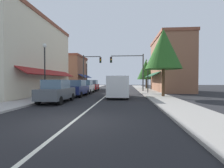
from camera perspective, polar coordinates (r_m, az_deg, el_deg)
The scene contains 19 objects.
ground_plane at distance 24.91m, azimuth -0.35°, elevation -2.70°, with size 80.00×80.00×0.00m, color black.
sidewalk_left at distance 25.98m, azimuth -12.54°, elevation -2.43°, with size 2.60×56.00×0.12m, color #A39E99.
sidewalk_right at distance 25.03m, azimuth 12.30°, elevation -2.57°, with size 2.60×56.00×0.12m, color gray.
lane_center_stripe at distance 24.91m, azimuth -0.35°, elevation -2.69°, with size 0.14×52.00×0.01m, color silver.
storefront_left_block at distance 22.16m, azimuth -26.87°, elevation 8.19°, with size 6.32×14.20×8.90m.
storefront_right_block at distance 27.71m, azimuth 19.01°, elevation 6.25°, with size 5.70×10.20×8.32m.
storefront_far_left at distance 36.72m, azimuth -13.95°, elevation 3.86°, with size 6.79×8.20×6.79m.
parked_car_nearest_left at distance 13.73m, azimuth -18.23°, elevation -2.33°, with size 1.80×4.11×1.77m.
parked_car_second_left at distance 18.40m, azimuth -11.80°, elevation -1.39°, with size 1.85×4.13×1.77m.
parked_car_third_left at distance 22.38m, azimuth -8.89°, elevation -0.91°, with size 1.86×4.14×1.77m.
parked_car_far_left at distance 27.35m, azimuth -6.69°, elevation -0.51°, with size 1.86×4.14×1.77m.
van_in_lane at distance 16.86m, azimuth 2.09°, elevation -0.70°, with size 2.09×5.22×2.12m.
traffic_signal_mast_arm at distance 25.95m, azimuth 6.61°, elevation 6.09°, with size 5.11×0.50×5.71m.
traffic_signal_left_corner at distance 28.06m, azimuth -7.72°, elevation 5.62°, with size 3.10×0.50×5.87m.
street_lamp_left_near at distance 16.30m, azimuth -21.83°, elevation 6.90°, with size 0.36×0.36×5.01m.
street_lamp_right_mid at distance 22.32m, azimuth 12.08°, elevation 4.23°, with size 0.36×0.36×4.21m.
street_lamp_left_far at distance 30.62m, azimuth -8.56°, elevation 4.38°, with size 0.36×0.36×5.07m.
tree_right_near at distance 18.02m, azimuth 17.03°, elevation 11.22°, with size 3.66×3.66×6.89m.
tree_right_far at distance 33.83m, azimuth 11.56°, elevation 4.93°, with size 3.65×3.65×5.92m.
Camera 1 is at (2.19, -6.75, 1.73)m, focal length 27.00 mm.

